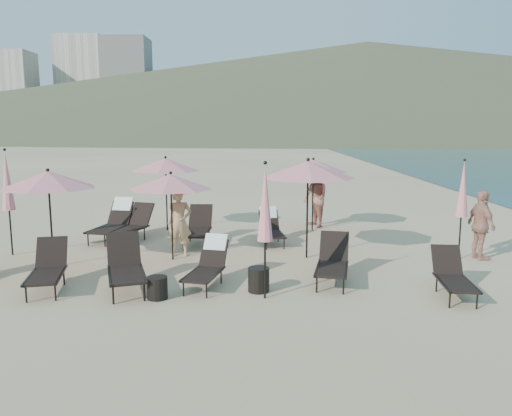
{
  "coord_description": "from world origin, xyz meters",
  "views": [
    {
      "loc": [
        0.24,
        -9.48,
        3.14
      ],
      "look_at": [
        -0.06,
        3.5,
        1.1
      ],
      "focal_mm": 35.0,
      "sensor_mm": 36.0,
      "label": 1
    }
  ],
  "objects_px": {
    "lounger_6": "(114,221)",
    "umbrella_open_4": "(313,166)",
    "lounger_1": "(48,268)",
    "lounger_7": "(131,225)",
    "umbrella_open_1": "(171,182)",
    "umbrella_closed_2": "(7,181)",
    "umbrella_open_2": "(308,170)",
    "beachgoer_c": "(481,225)",
    "lounger_5": "(453,275)",
    "umbrella_open_0": "(48,180)",
    "lounger_3": "(208,263)",
    "umbrella_closed_1": "(463,190)",
    "beachgoer_a": "(179,223)",
    "beachgoer_b": "(315,198)",
    "side_table_1": "(259,280)",
    "lounger_2": "(126,266)",
    "umbrella_closed_0": "(265,204)",
    "side_table_0": "(157,288)",
    "lounger_4": "(333,261)",
    "lounger_9": "(271,227)",
    "umbrella_open_3": "(166,165)",
    "lounger_8": "(198,227)"
  },
  "relations": [
    {
      "from": "lounger_6",
      "to": "umbrella_open_4",
      "type": "relative_size",
      "value": 0.84
    },
    {
      "from": "lounger_1",
      "to": "lounger_7",
      "type": "height_order",
      "value": "lounger_7"
    },
    {
      "from": "umbrella_open_1",
      "to": "umbrella_closed_2",
      "type": "distance_m",
      "value": 4.17
    },
    {
      "from": "umbrella_open_2",
      "to": "umbrella_open_4",
      "type": "distance_m",
      "value": 3.45
    },
    {
      "from": "umbrella_closed_2",
      "to": "beachgoer_c",
      "type": "distance_m",
      "value": 11.7
    },
    {
      "from": "lounger_5",
      "to": "umbrella_open_0",
      "type": "xyz_separation_m",
      "value": [
        -8.5,
        1.87,
        1.62
      ]
    },
    {
      "from": "lounger_3",
      "to": "umbrella_closed_1",
      "type": "relative_size",
      "value": 0.65
    },
    {
      "from": "lounger_7",
      "to": "umbrella_closed_2",
      "type": "height_order",
      "value": "umbrella_closed_2"
    },
    {
      "from": "umbrella_open_2",
      "to": "beachgoer_a",
      "type": "distance_m",
      "value": 3.45
    },
    {
      "from": "umbrella_open_0",
      "to": "beachgoer_b",
      "type": "height_order",
      "value": "umbrella_open_0"
    },
    {
      "from": "lounger_1",
      "to": "umbrella_closed_1",
      "type": "relative_size",
      "value": 0.69
    },
    {
      "from": "side_table_1",
      "to": "lounger_7",
      "type": "bearing_deg",
      "value": 130.15
    },
    {
      "from": "lounger_2",
      "to": "beachgoer_c",
      "type": "height_order",
      "value": "beachgoer_c"
    },
    {
      "from": "umbrella_closed_0",
      "to": "side_table_0",
      "type": "xyz_separation_m",
      "value": [
        -2.02,
        -0.07,
        -1.59
      ]
    },
    {
      "from": "lounger_1",
      "to": "umbrella_closed_0",
      "type": "height_order",
      "value": "umbrella_closed_0"
    },
    {
      "from": "lounger_7",
      "to": "umbrella_open_2",
      "type": "height_order",
      "value": "umbrella_open_2"
    },
    {
      "from": "umbrella_open_4",
      "to": "umbrella_closed_0",
      "type": "bearing_deg",
      "value": -102.77
    },
    {
      "from": "lounger_2",
      "to": "lounger_7",
      "type": "xyz_separation_m",
      "value": [
        -1.08,
        4.32,
        -0.0
      ]
    },
    {
      "from": "lounger_5",
      "to": "beachgoer_c",
      "type": "xyz_separation_m",
      "value": [
        1.65,
        2.73,
        0.46
      ]
    },
    {
      "from": "lounger_4",
      "to": "lounger_1",
      "type": "bearing_deg",
      "value": -163.34
    },
    {
      "from": "lounger_9",
      "to": "umbrella_open_1",
      "type": "bearing_deg",
      "value": -150.86
    },
    {
      "from": "umbrella_open_3",
      "to": "umbrella_closed_1",
      "type": "distance_m",
      "value": 8.59
    },
    {
      "from": "lounger_8",
      "to": "lounger_9",
      "type": "xyz_separation_m",
      "value": [
        2.03,
        0.13,
        -0.01
      ]
    },
    {
      "from": "lounger_7",
      "to": "side_table_1",
      "type": "relative_size",
      "value": 3.9
    },
    {
      "from": "lounger_2",
      "to": "umbrella_closed_0",
      "type": "distance_m",
      "value": 3.1
    },
    {
      "from": "umbrella_closed_0",
      "to": "beachgoer_c",
      "type": "distance_m",
      "value": 6.08
    },
    {
      "from": "lounger_1",
      "to": "umbrella_open_0",
      "type": "xyz_separation_m",
      "value": [
        -0.61,
        1.65,
        1.59
      ]
    },
    {
      "from": "umbrella_open_3",
      "to": "beachgoer_a",
      "type": "height_order",
      "value": "umbrella_open_3"
    },
    {
      "from": "lounger_3",
      "to": "lounger_7",
      "type": "xyz_separation_m",
      "value": [
        -2.69,
        4.02,
        0.02
      ]
    },
    {
      "from": "lounger_9",
      "to": "umbrella_open_1",
      "type": "distance_m",
      "value": 3.38
    },
    {
      "from": "umbrella_open_1",
      "to": "side_table_1",
      "type": "xyz_separation_m",
      "value": [
        2.14,
        -2.4,
        -1.67
      ]
    },
    {
      "from": "lounger_3",
      "to": "lounger_5",
      "type": "bearing_deg",
      "value": 5.3
    },
    {
      "from": "umbrella_open_2",
      "to": "beachgoer_c",
      "type": "relative_size",
      "value": 1.45
    },
    {
      "from": "lounger_3",
      "to": "lounger_6",
      "type": "distance_m",
      "value": 5.32
    },
    {
      "from": "lounger_6",
      "to": "umbrella_open_3",
      "type": "xyz_separation_m",
      "value": [
        1.27,
        1.4,
        1.52
      ]
    },
    {
      "from": "lounger_6",
      "to": "umbrella_closed_1",
      "type": "relative_size",
      "value": 0.78
    },
    {
      "from": "side_table_0",
      "to": "lounger_4",
      "type": "bearing_deg",
      "value": 18.25
    },
    {
      "from": "umbrella_open_3",
      "to": "beachgoer_b",
      "type": "height_order",
      "value": "umbrella_open_3"
    },
    {
      "from": "beachgoer_c",
      "to": "umbrella_open_2",
      "type": "bearing_deg",
      "value": 78.44
    },
    {
      "from": "lounger_3",
      "to": "umbrella_open_0",
      "type": "bearing_deg",
      "value": 172.82
    },
    {
      "from": "beachgoer_a",
      "to": "umbrella_closed_1",
      "type": "bearing_deg",
      "value": -15.41
    },
    {
      "from": "lounger_1",
      "to": "lounger_8",
      "type": "height_order",
      "value": "lounger_8"
    },
    {
      "from": "lounger_4",
      "to": "lounger_8",
      "type": "relative_size",
      "value": 0.99
    },
    {
      "from": "lounger_2",
      "to": "beachgoer_b",
      "type": "relative_size",
      "value": 1.0
    },
    {
      "from": "umbrella_closed_0",
      "to": "side_table_0",
      "type": "relative_size",
      "value": 6.11
    },
    {
      "from": "umbrella_closed_0",
      "to": "umbrella_open_2",
      "type": "bearing_deg",
      "value": 71.46
    },
    {
      "from": "lounger_6",
      "to": "umbrella_closed_1",
      "type": "bearing_deg",
      "value": -1.92
    },
    {
      "from": "lounger_7",
      "to": "umbrella_open_1",
      "type": "relative_size",
      "value": 0.87
    },
    {
      "from": "lounger_6",
      "to": "umbrella_open_4",
      "type": "xyz_separation_m",
      "value": [
        5.86,
        1.45,
        1.48
      ]
    },
    {
      "from": "lounger_5",
      "to": "lounger_4",
      "type": "bearing_deg",
      "value": 163.66
    }
  ]
}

